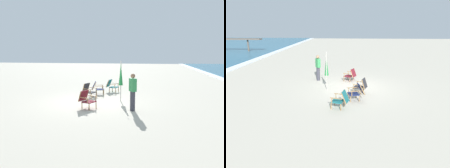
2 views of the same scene
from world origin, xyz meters
The scene contains 7 objects.
ground_plane centered at (0.00, 0.00, 0.00)m, with size 80.00×80.00×0.00m, color #B7AF9E.
beach_chair_mid_center centered at (-0.93, -0.50, 0.43)m, with size 0.77×0.82×0.82m.
beach_chair_back_right centered at (-2.96, 0.47, 0.43)m, with size 0.73×0.84×0.80m.
beach_chair_front_left centered at (1.36, 0.05, 0.43)m, with size 0.82×0.87×0.81m.
beach_chair_back_left centered at (-1.90, -0.24, 0.43)m, with size 0.75×0.86×0.79m.
umbrella_furled_green centered at (-0.50, 1.37, 1.37)m, with size 0.49×0.26×2.10m.
person_near_chairs centered at (1.45, 2.14, 0.84)m, with size 0.39×0.36×1.63m.
Camera 2 is at (-10.97, 0.11, 3.53)m, focal length 32.00 mm.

